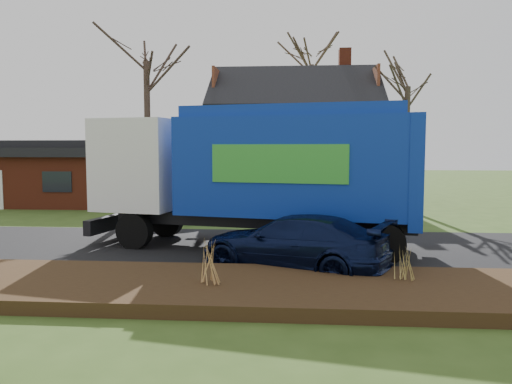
{
  "coord_description": "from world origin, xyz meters",
  "views": [
    {
      "loc": [
        2.07,
        -16.13,
        3.27
      ],
      "look_at": [
        0.59,
        2.5,
        1.62
      ],
      "focal_mm": 35.0,
      "sensor_mm": 36.0,
      "label": 1
    }
  ],
  "objects": [
    {
      "name": "main_house",
      "position": [
        1.49,
        13.91,
        4.03
      ],
      "size": [
        12.95,
        8.95,
        9.26
      ],
      "color": "beige",
      "rests_on": "ground"
    },
    {
      "name": "navy_wagon",
      "position": [
        2.02,
        -2.92,
        0.75
      ],
      "size": [
        5.57,
        3.96,
        1.5
      ],
      "primitive_type": "imported",
      "rotation": [
        0.0,
        0.0,
        -1.98
      ],
      "color": "black",
      "rests_on": "ground"
    },
    {
      "name": "tree_back",
      "position": [
        3.25,
        22.95,
        10.92
      ],
      "size": [
        4.14,
        4.14,
        13.1
      ],
      "color": "#433328",
      "rests_on": "ground"
    },
    {
      "name": "grass_clump_mid",
      "position": [
        0.21,
        -5.51,
        0.79
      ],
      "size": [
        0.35,
        0.29,
        0.99
      ],
      "color": "tan",
      "rests_on": "mulch_verge"
    },
    {
      "name": "tree_front_west",
      "position": [
        -5.83,
        10.13,
        8.99
      ],
      "size": [
        3.67,
        3.67,
        10.91
      ],
      "color": "#3B2C23",
      "rests_on": "ground"
    },
    {
      "name": "ranch_house",
      "position": [
        -12.0,
        13.0,
        1.81
      ],
      "size": [
        9.8,
        8.2,
        3.7
      ],
      "color": "maroon",
      "rests_on": "ground"
    },
    {
      "name": "silver_sedan",
      "position": [
        -2.71,
        5.14,
        0.68
      ],
      "size": [
        4.36,
        2.58,
        1.36
      ],
      "primitive_type": "imported",
      "rotation": [
        0.0,
        0.0,
        1.87
      ],
      "color": "#9E9FA5",
      "rests_on": "ground"
    },
    {
      "name": "road",
      "position": [
        0.0,
        0.0,
        0.01
      ],
      "size": [
        80.0,
        7.0,
        0.02
      ],
      "primitive_type": "cube",
      "color": "black",
      "rests_on": "ground"
    },
    {
      "name": "ground",
      "position": [
        0.0,
        0.0,
        0.0
      ],
      "size": [
        120.0,
        120.0,
        0.0
      ],
      "primitive_type": "plane",
      "color": "#334C19",
      "rests_on": "ground"
    },
    {
      "name": "garbage_truck",
      "position": [
        0.91,
        -0.08,
        2.63
      ],
      "size": [
        11.02,
        4.89,
        4.57
      ],
      "rotation": [
        0.0,
        0.0,
        -0.2
      ],
      "color": "black",
      "rests_on": "ground"
    },
    {
      "name": "tree_front_east",
      "position": [
        7.9,
        10.85,
        7.54
      ],
      "size": [
        3.34,
        3.34,
        9.27
      ],
      "color": "#3C3124",
      "rests_on": "ground"
    },
    {
      "name": "mulch_verge",
      "position": [
        0.0,
        -5.3,
        0.15
      ],
      "size": [
        80.0,
        3.5,
        0.3
      ],
      "primitive_type": "cube",
      "color": "black",
      "rests_on": "ground"
    },
    {
      "name": "grass_clump_east",
      "position": [
        4.55,
        -4.78,
        0.68
      ],
      "size": [
        0.31,
        0.25,
        0.77
      ],
      "color": "#9D8745",
      "rests_on": "mulch_verge"
    }
  ]
}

